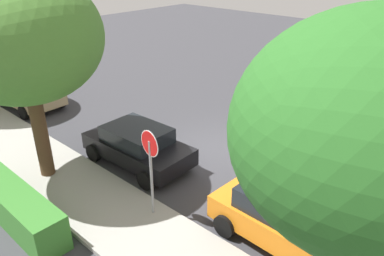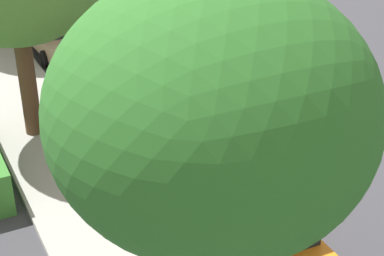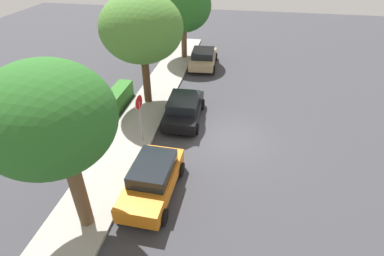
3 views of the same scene
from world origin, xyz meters
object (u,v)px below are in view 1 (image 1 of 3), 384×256
at_px(street_tree_far, 374,136).
at_px(street_tree_near_corner, 21,38).
at_px(parked_car_black, 138,145).
at_px(parked_car_tan, 26,92).
at_px(parked_car_orange, 287,219).
at_px(stop_sign, 150,160).

bearing_deg(street_tree_far, street_tree_near_corner, 2.00).
bearing_deg(street_tree_far, parked_car_black, -16.08).
distance_m(parked_car_tan, street_tree_far, 16.85).
distance_m(parked_car_orange, street_tree_near_corner, 8.86).
xyz_separation_m(parked_car_black, parked_car_tan, (8.21, 0.07, -0.02)).
distance_m(parked_car_black, street_tree_near_corner, 5.01).
relative_size(parked_car_tan, street_tree_far, 0.66).
xyz_separation_m(parked_car_black, parked_car_orange, (-5.94, 0.10, 0.04)).
distance_m(stop_sign, parked_car_black, 3.27).
bearing_deg(parked_car_tan, stop_sign, 171.68).
xyz_separation_m(parked_car_orange, street_tree_near_corner, (7.53, 2.54, 3.91)).
bearing_deg(street_tree_near_corner, street_tree_far, -178.00).
bearing_deg(stop_sign, street_tree_far, 173.09).
bearing_deg(parked_car_tan, parked_car_black, -179.49).
distance_m(parked_car_black, parked_car_tan, 8.21).
distance_m(street_tree_near_corner, street_tree_far, 9.61).
xyz_separation_m(parked_car_tan, street_tree_far, (-16.23, 2.24, 3.97)).
distance_m(stop_sign, street_tree_near_corner, 5.13).
bearing_deg(parked_car_black, street_tree_far, 163.92).
bearing_deg(parked_car_orange, parked_car_black, -0.98).
height_order(stop_sign, parked_car_orange, stop_sign).
bearing_deg(parked_car_tan, street_tree_near_corner, 158.78).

